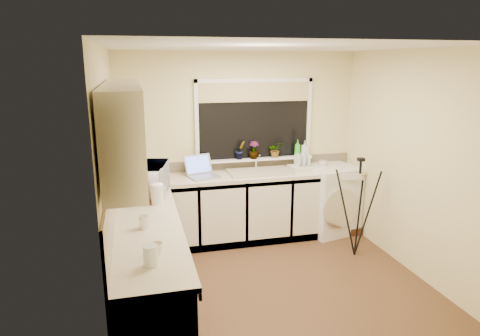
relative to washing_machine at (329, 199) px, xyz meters
name	(u,v)px	position (x,y,z in m)	size (l,w,h in m)	color
floor	(273,282)	(-1.21, -1.18, -0.46)	(3.20, 3.20, 0.00)	brown
ceiling	(278,47)	(-1.21, -1.18, 1.99)	(3.20, 3.20, 0.00)	white
wall_back	(239,145)	(-1.21, 0.32, 0.76)	(3.20, 3.20, 0.00)	beige
wall_front	(346,226)	(-1.21, -2.68, 0.76)	(3.20, 3.20, 0.00)	beige
wall_left	(111,183)	(-2.81, -1.18, 0.76)	(3.00, 3.00, 0.00)	beige
wall_right	(413,163)	(0.39, -1.18, 0.76)	(3.00, 3.00, 0.00)	beige
base_cabinet_back	(221,210)	(-1.53, 0.02, -0.03)	(2.55, 0.60, 0.86)	silver
base_cabinet_left	(150,273)	(-2.51, -1.48, -0.03)	(0.54, 2.40, 0.86)	silver
worktop_back	(245,175)	(-1.21, 0.02, 0.42)	(3.20, 0.60, 0.04)	beige
worktop_left	(147,227)	(-2.51, -1.48, 0.42)	(0.60, 2.40, 0.04)	beige
upper_cabinet	(124,128)	(-2.65, -1.63, 1.34)	(0.28, 1.90, 0.70)	silver
splashback_left	(112,203)	(-2.79, -1.48, 0.66)	(0.02, 2.40, 0.45)	beige
splashback_back	(240,164)	(-1.21, 0.31, 0.51)	(3.20, 0.02, 0.14)	beige
window_glass	(254,120)	(-1.01, 0.30, 1.09)	(1.50, 0.02, 1.00)	black
window_blind	(255,92)	(-1.01, 0.28, 1.46)	(1.50, 0.02, 0.25)	tan
windowsill	(255,159)	(-1.01, 0.25, 0.57)	(1.60, 0.14, 0.03)	white
sink	(260,172)	(-1.01, 0.02, 0.45)	(0.82, 0.46, 0.03)	tan
faucet	(256,161)	(-1.01, 0.20, 0.56)	(0.03, 0.03, 0.24)	silver
washing_machine	(329,199)	(0.00, 0.00, 0.00)	(0.66, 0.63, 0.93)	white
laptop	(202,171)	(-1.77, 0.04, 0.50)	(0.45, 0.45, 0.26)	gray
kettle	(157,194)	(-2.38, -0.90, 0.53)	(0.15, 0.15, 0.20)	white
dish_rack	(303,168)	(-0.39, 0.05, 0.46)	(0.36, 0.27, 0.05)	beige
tripod	(358,208)	(-0.02, -0.79, 0.15)	(0.61, 0.61, 1.23)	black
glass_jug	(151,256)	(-2.51, -2.28, 0.51)	(0.10, 0.10, 0.15)	silver
steel_jar	(144,222)	(-2.54, -1.56, 0.49)	(0.08, 0.08, 0.11)	silver
microwave	(147,180)	(-2.47, -0.57, 0.60)	(0.61, 0.41, 0.34)	white
plant_b	(240,150)	(-1.22, 0.23, 0.71)	(0.14, 0.11, 0.25)	#999999
plant_c	(254,150)	(-1.03, 0.22, 0.70)	(0.13, 0.13, 0.24)	#999999
plant_d	(275,150)	(-0.73, 0.23, 0.69)	(0.18, 0.16, 0.20)	#999999
soap_bottle_green	(298,148)	(-0.41, 0.22, 0.70)	(0.09, 0.09, 0.22)	green
soap_bottle_clear	(305,148)	(-0.30, 0.23, 0.69)	(0.09, 0.09, 0.21)	#999999
cup_back	(323,164)	(-0.08, 0.08, 0.48)	(0.12, 0.12, 0.10)	beige
cup_left	(157,248)	(-2.46, -2.10, 0.48)	(0.10, 0.10, 0.09)	#F0E3C5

